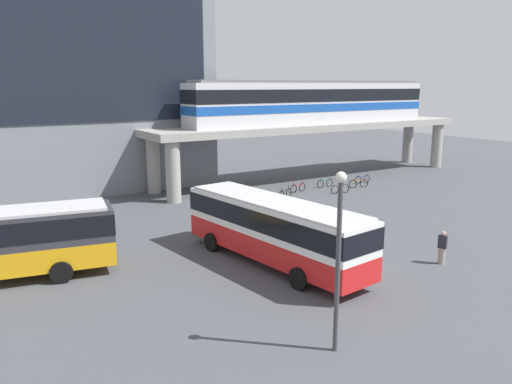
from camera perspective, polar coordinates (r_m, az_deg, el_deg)
ground_plane at (r=31.95m, az=-3.42°, el=-3.54°), size 120.00×120.00×0.00m
station_building at (r=46.48m, az=-22.78°, el=14.02°), size 24.22×14.52×21.76m
elevated_platform at (r=46.83m, az=6.79°, el=6.95°), size 32.71×5.52×5.18m
train at (r=46.52m, az=6.65°, el=10.26°), size 25.29×2.96×3.84m
bus_main at (r=24.20m, az=2.01°, el=-3.78°), size 3.77×11.26×3.22m
bicycle_blue at (r=45.60m, az=12.09°, el=1.44°), size 1.79×0.09×1.04m
bicycle_red at (r=41.01m, az=4.82°, el=0.48°), size 1.77×0.37×1.04m
bicycle_black at (r=38.74m, az=3.34°, el=-0.19°), size 1.70×0.69×1.04m
bicycle_green at (r=43.20m, az=7.89°, el=1.00°), size 1.79×0.12×1.04m
bicycle_brown at (r=43.56m, az=11.64°, el=0.96°), size 1.72×0.62×1.04m
bicycle_silver at (r=41.03m, az=9.60°, el=0.36°), size 1.78×0.27×1.04m
pedestrian_at_kerb at (r=26.21m, az=20.52°, el=-6.07°), size 0.39×0.47×1.67m
lamp_post at (r=16.11m, az=9.42°, el=-6.30°), size 0.36×0.36×6.03m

